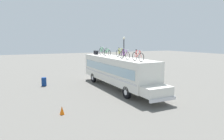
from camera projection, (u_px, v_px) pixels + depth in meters
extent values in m
plane|color=#605E59|center=(116.00, 88.00, 21.51)|extent=(120.00, 120.00, 0.00)
cube|color=silver|center=(116.00, 69.00, 21.24)|extent=(11.82, 2.46, 2.47)
cube|color=silver|center=(157.00, 91.00, 15.54)|extent=(1.30, 2.26, 0.74)
cube|color=#99B7C6|center=(105.00, 68.00, 20.66)|extent=(10.87, 0.04, 0.79)
cube|color=#99B7C6|center=(127.00, 66.00, 21.76)|extent=(10.87, 0.04, 0.79)
cube|color=silver|center=(105.00, 75.00, 20.76)|extent=(11.35, 0.03, 0.12)
cube|color=silver|center=(127.00, 73.00, 21.86)|extent=(11.35, 0.03, 0.12)
cube|color=silver|center=(163.00, 100.00, 14.98)|extent=(0.16, 2.34, 0.24)
cylinder|color=black|center=(127.00, 92.00, 17.39)|extent=(1.06, 0.28, 1.06)
cylinder|color=silver|center=(127.00, 92.00, 17.39)|extent=(0.48, 0.30, 0.48)
cylinder|color=black|center=(148.00, 90.00, 18.35)|extent=(1.06, 0.28, 1.06)
cylinder|color=silver|center=(148.00, 90.00, 18.35)|extent=(0.48, 0.30, 0.48)
cylinder|color=black|center=(93.00, 78.00, 24.20)|extent=(1.06, 0.28, 1.06)
cylinder|color=silver|center=(93.00, 78.00, 24.20)|extent=(0.48, 0.30, 0.48)
cylinder|color=black|center=(110.00, 76.00, 25.16)|extent=(1.06, 0.28, 1.06)
cylinder|color=silver|center=(110.00, 76.00, 25.16)|extent=(0.48, 0.30, 0.48)
cube|color=black|center=(96.00, 53.00, 25.15)|extent=(0.69, 0.35, 0.46)
torus|color=black|center=(100.00, 51.00, 25.17)|extent=(0.73, 0.04, 0.73)
torus|color=black|center=(103.00, 52.00, 24.32)|extent=(0.73, 0.04, 0.73)
cylinder|color=green|center=(101.00, 49.00, 24.87)|extent=(0.19, 0.04, 0.52)
cylinder|color=green|center=(102.00, 49.00, 24.62)|extent=(0.45, 0.04, 0.50)
cylinder|color=green|center=(102.00, 47.00, 24.65)|extent=(0.58, 0.04, 0.07)
cylinder|color=green|center=(101.00, 51.00, 25.00)|extent=(0.37, 0.03, 0.05)
cylinder|color=green|center=(101.00, 49.00, 25.04)|extent=(0.24, 0.03, 0.54)
cylinder|color=green|center=(103.00, 50.00, 24.36)|extent=(0.20, 0.03, 0.51)
cylinder|color=silver|center=(103.00, 47.00, 24.39)|extent=(0.03, 0.44, 0.03)
ellipsoid|color=black|center=(101.00, 47.00, 24.90)|extent=(0.20, 0.08, 0.06)
torus|color=black|center=(105.00, 53.00, 23.18)|extent=(0.65, 0.04, 0.65)
torus|color=black|center=(109.00, 53.00, 22.21)|extent=(0.65, 0.04, 0.65)
cylinder|color=green|center=(106.00, 51.00, 22.85)|extent=(0.21, 0.04, 0.46)
cylinder|color=green|center=(108.00, 51.00, 22.56)|extent=(0.51, 0.04, 0.44)
cylinder|color=green|center=(107.00, 49.00, 22.61)|extent=(0.66, 0.04, 0.07)
cylinder|color=green|center=(106.00, 53.00, 22.99)|extent=(0.42, 0.03, 0.05)
cylinder|color=green|center=(106.00, 51.00, 23.04)|extent=(0.27, 0.03, 0.48)
cylinder|color=green|center=(109.00, 51.00, 22.26)|extent=(0.23, 0.03, 0.45)
cylinder|color=silver|center=(109.00, 49.00, 22.31)|extent=(0.03, 0.44, 0.03)
ellipsoid|color=black|center=(106.00, 48.00, 22.89)|extent=(0.20, 0.08, 0.06)
torus|color=black|center=(118.00, 53.00, 21.43)|extent=(0.73, 0.04, 0.73)
torus|color=black|center=(123.00, 54.00, 20.48)|extent=(0.73, 0.04, 0.73)
cylinder|color=#B2B20C|center=(119.00, 51.00, 21.10)|extent=(0.21, 0.04, 0.52)
cylinder|color=#B2B20C|center=(121.00, 51.00, 20.82)|extent=(0.50, 0.04, 0.50)
cylinder|color=#B2B20C|center=(120.00, 48.00, 20.86)|extent=(0.65, 0.04, 0.07)
cylinder|color=#B2B20C|center=(119.00, 53.00, 21.25)|extent=(0.41, 0.03, 0.05)
cylinder|color=#B2B20C|center=(118.00, 51.00, 21.29)|extent=(0.26, 0.03, 0.54)
cylinder|color=#B2B20C|center=(123.00, 51.00, 20.53)|extent=(0.22, 0.03, 0.51)
cylinder|color=silver|center=(122.00, 48.00, 20.57)|extent=(0.03, 0.44, 0.03)
ellipsoid|color=black|center=(119.00, 48.00, 21.14)|extent=(0.20, 0.08, 0.06)
torus|color=black|center=(122.00, 55.00, 19.16)|extent=(0.70, 0.04, 0.70)
torus|color=black|center=(128.00, 56.00, 18.22)|extent=(0.70, 0.04, 0.70)
cylinder|color=purple|center=(123.00, 52.00, 18.84)|extent=(0.20, 0.04, 0.50)
cylinder|color=purple|center=(125.00, 53.00, 18.56)|extent=(0.49, 0.04, 0.48)
cylinder|color=purple|center=(125.00, 50.00, 18.60)|extent=(0.64, 0.04, 0.07)
cylinder|color=purple|center=(123.00, 55.00, 18.98)|extent=(0.41, 0.03, 0.05)
cylinder|color=purple|center=(122.00, 52.00, 19.02)|extent=(0.26, 0.03, 0.52)
cylinder|color=purple|center=(127.00, 53.00, 18.27)|extent=(0.22, 0.03, 0.49)
cylinder|color=silver|center=(126.00, 50.00, 18.32)|extent=(0.03, 0.44, 0.03)
ellipsoid|color=black|center=(123.00, 49.00, 18.88)|extent=(0.20, 0.08, 0.06)
torus|color=black|center=(135.00, 57.00, 17.20)|extent=(0.72, 0.04, 0.72)
torus|color=black|center=(141.00, 57.00, 16.35)|extent=(0.72, 0.04, 0.72)
cylinder|color=red|center=(137.00, 53.00, 16.91)|extent=(0.19, 0.04, 0.52)
cylinder|color=red|center=(139.00, 54.00, 16.65)|extent=(0.45, 0.04, 0.50)
cylinder|color=red|center=(138.00, 51.00, 16.69)|extent=(0.58, 0.04, 0.07)
cylinder|color=red|center=(136.00, 57.00, 17.04)|extent=(0.36, 0.03, 0.05)
cylinder|color=red|center=(135.00, 53.00, 17.07)|extent=(0.24, 0.03, 0.54)
cylinder|color=red|center=(141.00, 54.00, 16.39)|extent=(0.20, 0.03, 0.50)
cylinder|color=silver|center=(140.00, 50.00, 16.43)|extent=(0.03, 0.44, 0.03)
ellipsoid|color=black|center=(136.00, 50.00, 16.93)|extent=(0.20, 0.08, 0.06)
cylinder|color=navy|center=(44.00, 82.00, 22.24)|extent=(0.51, 0.51, 0.91)
cone|color=orange|center=(62.00, 110.00, 13.63)|extent=(0.32, 0.32, 0.57)
cylinder|color=#38383D|center=(124.00, 57.00, 29.62)|extent=(0.14, 0.14, 5.08)
sphere|color=#F2EDCC|center=(124.00, 38.00, 29.25)|extent=(0.35, 0.35, 0.35)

